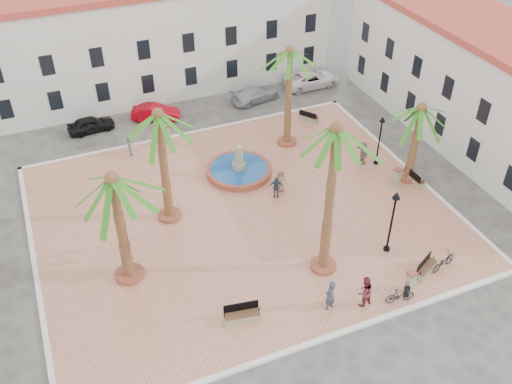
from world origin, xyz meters
TOP-DOWN VIEW (x-y plane):
  - ground at (0.00, 0.00)m, footprint 120.00×120.00m
  - plaza at (0.00, 0.00)m, footprint 26.00×22.00m
  - kerb_n at (0.00, 11.00)m, footprint 26.30×0.30m
  - kerb_s at (0.00, -11.00)m, footprint 26.30×0.30m
  - kerb_e at (13.00, 0.00)m, footprint 0.30×22.30m
  - kerb_w at (-13.00, 0.00)m, footprint 0.30×22.30m
  - building_north at (-0.00, 19.99)m, footprint 30.40×7.40m
  - building_east at (19.99, 2.00)m, footprint 7.40×26.40m
  - fountain at (1.48, 4.29)m, footprint 4.65×4.65m
  - palm_nw at (-4.44, 1.51)m, footprint 5.07×5.07m
  - palm_sw at (-8.01, -2.77)m, footprint 5.47×5.47m
  - palm_s at (2.57, -6.41)m, footprint 5.00×5.00m
  - palm_e at (12.30, -0.88)m, footprint 4.92×4.92m
  - palm_ne at (6.37, 6.67)m, footprint 4.81×4.81m
  - bench_s at (-3.26, -8.25)m, footprint 2.06×0.93m
  - bench_se at (7.84, -9.06)m, footprint 1.80×1.29m
  - bench_e at (12.38, -1.44)m, footprint 0.63×1.87m
  - bench_ne at (9.47, 9.05)m, footprint 1.36×1.65m
  - lamppost_s at (6.79, -6.61)m, footprint 0.48×0.48m
  - lamppost_e at (11.20, 1.56)m, footprint 0.43×0.43m
  - bollard_se at (6.13, -9.86)m, footprint 0.51×0.51m
  - bollard_n at (-2.11, 10.40)m, footprint 0.57×0.57m
  - bollard_e at (11.00, -1.29)m, footprint 0.59×0.59m
  - litter_bin at (5.74, -10.18)m, footprint 0.32×0.32m
  - cyclist_a at (1.38, -9.30)m, footprint 0.84×0.70m
  - bicycle_a at (8.95, -9.17)m, footprint 1.98×1.13m
  - cyclist_b at (3.20, -9.77)m, footprint 1.06×0.89m
  - bicycle_b at (5.12, -10.40)m, footprint 1.74×0.77m
  - pedestrian_fountain_a at (3.32, 1.29)m, footprint 0.89×0.61m
  - pedestrian_fountain_b at (2.79, 0.82)m, footprint 0.99×0.70m
  - pedestrian_north at (-5.09, 9.59)m, footprint 0.84×1.23m
  - pedestrian_east at (10.31, 2.08)m, footprint 0.69×1.66m
  - car_black at (-7.21, 14.48)m, footprint 3.77×1.74m
  - car_red at (-1.98, 14.31)m, footprint 4.13×2.74m
  - car_silver at (6.84, 14.13)m, footprint 4.73×2.69m
  - car_white at (12.62, 14.69)m, footprint 5.09×2.38m

SIDE VIEW (x-z plane):
  - ground at x=0.00m, z-range 0.00..0.00m
  - plaza at x=0.00m, z-range 0.00..0.15m
  - kerb_n at x=0.00m, z-range 0.00..0.16m
  - kerb_s at x=0.00m, z-range 0.00..0.16m
  - kerb_e at x=13.00m, z-range 0.00..0.16m
  - kerb_w at x=-13.00m, z-range 0.00..0.16m
  - bench_ne at x=9.47m, z-range -0.04..0.84m
  - bench_se at x=7.84m, z-range -0.05..0.88m
  - bench_e at x=12.38m, z-range -0.06..0.92m
  - bench_s at x=-3.26m, z-range -0.08..0.97m
  - litter_bin at x=5.74m, z-range 0.15..0.77m
  - fountain at x=1.48m, z-range -0.72..1.68m
  - car_black at x=-7.21m, z-range 0.00..1.25m
  - bicycle_a at x=8.95m, z-range 0.15..1.13m
  - car_red at x=-1.98m, z-range 0.00..1.29m
  - car_silver at x=6.84m, z-range 0.00..1.29m
  - bicycle_b at x=5.12m, z-range 0.15..1.16m
  - car_white at x=12.62m, z-range 0.00..1.41m
  - bollard_se at x=6.13m, z-range 0.17..1.50m
  - bollard_e at x=11.00m, z-range 0.17..1.54m
  - bollard_n at x=-2.11m, z-range 0.18..1.63m
  - pedestrian_fountain_b at x=2.79m, z-range 0.15..1.72m
  - pedestrian_east at x=10.31m, z-range 0.15..1.89m
  - pedestrian_fountain_a at x=3.32m, z-range 0.15..1.90m
  - pedestrian_north at x=-5.09m, z-range 0.15..1.90m
  - cyclist_b at x=3.20m, z-range 0.15..2.11m
  - cyclist_a at x=1.38m, z-range 0.15..2.12m
  - lamppost_e at x=11.20m, z-range 0.84..4.76m
  - lamppost_s at x=6.79m, z-range 0.93..5.32m
  - building_east at x=19.99m, z-range 0.02..9.02m
  - building_north at x=0.00m, z-range 0.02..9.52m
  - palm_e at x=12.30m, z-range 2.05..8.04m
  - palm_sw at x=-8.01m, z-range 2.55..9.84m
  - palm_nw at x=-4.44m, z-range 2.92..10.87m
  - palm_ne at x=6.37m, z-range 2.95..10.87m
  - palm_s at x=2.57m, z-range 3.76..13.52m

